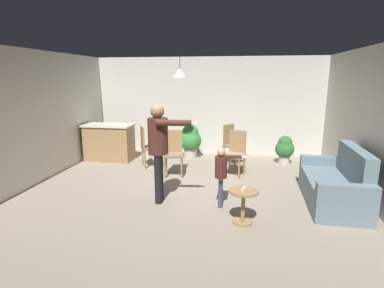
{
  "coord_description": "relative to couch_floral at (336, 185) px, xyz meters",
  "views": [
    {
      "loc": [
        0.95,
        -5.3,
        2.17
      ],
      "look_at": [
        0.11,
        -0.15,
        1.0
      ],
      "focal_mm": 28.26,
      "sensor_mm": 36.0,
      "label": 1
    }
  ],
  "objects": [
    {
      "name": "couch_floral",
      "position": [
        0.0,
        0.0,
        0.0
      ],
      "size": [
        0.92,
        1.83,
        1.0
      ],
      "rotation": [
        0.0,
        0.0,
        1.53
      ],
      "color": "slate",
      "rests_on": "ground"
    },
    {
      "name": "side_table_by_couch",
      "position": [
        -1.58,
        -1.0,
        -0.0
      ],
      "size": [
        0.44,
        0.44,
        0.52
      ],
      "color": "#99754C",
      "rests_on": "ground"
    },
    {
      "name": "person_adult",
      "position": [
        -3.03,
        -0.41,
        0.74
      ],
      "size": [
        0.87,
        0.5,
        1.72
      ],
      "rotation": [
        0.0,
        0.0,
        -1.45
      ],
      "color": "black",
      "rests_on": "ground"
    },
    {
      "name": "dining_chair_near_wall",
      "position": [
        -1.75,
        1.3,
        0.21
      ],
      "size": [
        0.53,
        0.53,
        1.0
      ],
      "rotation": [
        0.0,
        0.0,
        2.82
      ],
      "color": "#99754C",
      "rests_on": "ground"
    },
    {
      "name": "wall_right",
      "position": [
        0.59,
        0.02,
        1.02
      ],
      "size": [
        0.1,
        6.4,
        2.7
      ],
      "primitive_type": "cube",
      "color": "beige",
      "rests_on": "ground"
    },
    {
      "name": "spare_remote_on_table",
      "position": [
        -1.58,
        -0.96,
        0.21
      ],
      "size": [
        0.08,
        0.13,
        0.04
      ],
      "primitive_type": "cube",
      "rotation": [
        0.0,
        0.0,
        2.76
      ],
      "color": "white",
      "rests_on": "side_table_by_couch"
    },
    {
      "name": "potted_plant_corner",
      "position": [
        -0.55,
        2.41,
        0.06
      ],
      "size": [
        0.47,
        0.47,
        0.72
      ],
      "color": "#B7B2AD",
      "rests_on": "ground"
    },
    {
      "name": "kitchen_counter",
      "position": [
        -5.06,
        2.04,
        0.15
      ],
      "size": [
        1.26,
        0.66,
        0.95
      ],
      "color": "#99754C",
      "rests_on": "ground"
    },
    {
      "name": "dining_chair_spare",
      "position": [
        -1.87,
        2.18,
        0.21
      ],
      "size": [
        0.59,
        0.59,
        1.0
      ],
      "rotation": [
        0.0,
        0.0,
        4.06
      ],
      "color": "#99754C",
      "rests_on": "ground"
    },
    {
      "name": "ceiling_light_pendant",
      "position": [
        -3.06,
        1.56,
        1.92
      ],
      "size": [
        0.32,
        0.32,
        0.55
      ],
      "color": "silver"
    },
    {
      "name": "dining_chair_by_counter",
      "position": [
        -3.88,
        1.59,
        0.21
      ],
      "size": [
        0.57,
        0.57,
        1.0
      ],
      "rotation": [
        0.0,
        0.0,
        5.19
      ],
      "color": "#99754C",
      "rests_on": "ground"
    },
    {
      "name": "potted_plant_by_wall",
      "position": [
        -3.0,
        2.6,
        0.17
      ],
      "size": [
        0.6,
        0.6,
        0.92
      ],
      "color": "#B7B2AD",
      "rests_on": "ground"
    },
    {
      "name": "dining_chair_centre_back",
      "position": [
        -3.12,
        1.09,
        0.21
      ],
      "size": [
        0.48,
        0.48,
        1.0
      ],
      "rotation": [
        0.0,
        0.0,
        3.31
      ],
      "color": "#99754C",
      "rests_on": "ground"
    },
    {
      "name": "ground",
      "position": [
        -2.61,
        0.02,
        -0.33
      ],
      "size": [
        7.68,
        7.68,
        0.0
      ],
      "primitive_type": "plane",
      "color": "gray"
    },
    {
      "name": "wall_back",
      "position": [
        -2.61,
        3.22,
        1.02
      ],
      "size": [
        6.4,
        0.1,
        2.7
      ],
      "primitive_type": "cube",
      "color": "beige",
      "rests_on": "ground"
    },
    {
      "name": "person_child",
      "position": [
        -1.95,
        -0.45,
        0.3
      ],
      "size": [
        0.53,
        0.32,
        1.02
      ],
      "rotation": [
        0.0,
        0.0,
        -1.49
      ],
      "color": "#384260",
      "rests_on": "ground"
    },
    {
      "name": "wall_left",
      "position": [
        -5.81,
        0.02,
        1.02
      ],
      "size": [
        0.1,
        6.4,
        2.7
      ],
      "primitive_type": "cube",
      "color": "beige",
      "rests_on": "ground"
    }
  ]
}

